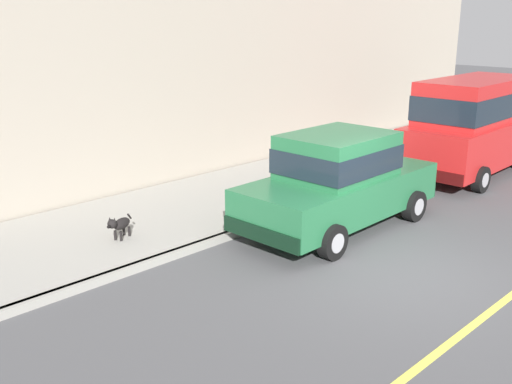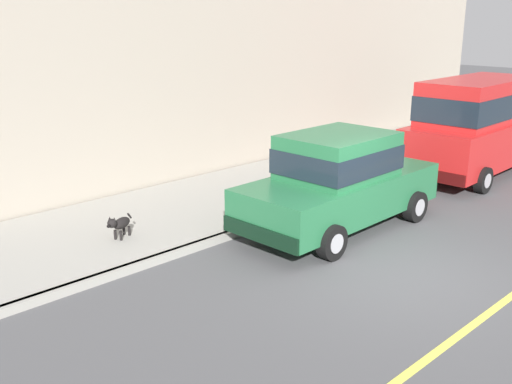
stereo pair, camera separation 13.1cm
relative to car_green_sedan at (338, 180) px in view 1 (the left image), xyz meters
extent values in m
plane|color=#4C4C4F|center=(2.14, -0.96, -0.98)|extent=(80.00, 80.00, 0.00)
cube|color=gray|center=(-1.06, -0.96, -0.91)|extent=(0.16, 64.00, 0.14)
cube|color=#99968E|center=(-2.86, -0.96, -0.91)|extent=(3.60, 64.00, 0.14)
cube|color=#E0D64C|center=(3.74, -0.96, -0.98)|extent=(0.12, 57.60, 0.01)
cube|color=#23663D|center=(0.00, 0.04, -0.28)|extent=(1.89, 4.53, 0.76)
cube|color=#23663D|center=(0.00, -0.06, 0.52)|extent=(1.62, 2.13, 0.84)
cube|color=#19232D|center=(0.00, -0.06, 0.45)|extent=(1.66, 2.17, 0.46)
cube|color=black|center=(-0.04, 2.24, -0.52)|extent=(1.77, 0.23, 0.28)
cube|color=black|center=(0.04, -2.16, -0.52)|extent=(1.77, 0.23, 0.28)
cylinder|color=black|center=(-0.93, 1.42, -0.66)|extent=(0.23, 0.64, 0.64)
cylinder|color=#9E9EA3|center=(-0.93, 1.42, -0.66)|extent=(0.25, 0.36, 0.35)
cylinder|color=black|center=(0.87, 1.45, -0.66)|extent=(0.23, 0.64, 0.64)
cylinder|color=#9E9EA3|center=(0.87, 1.45, -0.66)|extent=(0.25, 0.36, 0.35)
cylinder|color=black|center=(-0.87, -1.37, -0.66)|extent=(0.23, 0.64, 0.64)
cylinder|color=#9E9EA3|center=(-0.87, -1.37, -0.66)|extent=(0.25, 0.36, 0.35)
cylinder|color=black|center=(0.93, -1.34, -0.66)|extent=(0.23, 0.64, 0.64)
cylinder|color=#9E9EA3|center=(0.93, -1.34, -0.66)|extent=(0.25, 0.36, 0.35)
cube|color=#EAEACC|center=(-0.60, 2.26, -0.17)|extent=(0.28, 0.09, 0.14)
cube|color=#EAEACC|center=(0.51, 2.28, -0.17)|extent=(0.28, 0.09, 0.14)
cube|color=red|center=(-0.06, 5.85, -0.11)|extent=(2.03, 4.85, 1.10)
cube|color=red|center=(-0.06, 5.85, 0.99)|extent=(1.78, 3.85, 1.10)
cube|color=#19232D|center=(-0.06, 5.85, 0.90)|extent=(1.82, 3.89, 0.61)
cube|color=#400A0A|center=(-0.13, 8.20, -0.52)|extent=(1.87, 0.25, 0.28)
cube|color=#400A0A|center=(0.00, 3.50, -0.52)|extent=(1.87, 0.25, 0.28)
cylinder|color=black|center=(-1.06, 7.31, -0.66)|extent=(0.24, 0.65, 0.64)
cylinder|color=#9E9EA3|center=(-1.06, 7.31, -0.66)|extent=(0.25, 0.36, 0.35)
cylinder|color=black|center=(-0.97, 4.33, -0.66)|extent=(0.24, 0.65, 0.64)
cylinder|color=#9E9EA3|center=(-0.97, 4.33, -0.66)|extent=(0.25, 0.36, 0.35)
cylinder|color=black|center=(0.93, 4.39, -0.66)|extent=(0.24, 0.65, 0.64)
cylinder|color=#9E9EA3|center=(0.93, 4.39, -0.66)|extent=(0.25, 0.36, 0.35)
cube|color=#EAEACC|center=(-0.72, 8.21, 0.05)|extent=(0.28, 0.09, 0.14)
cylinder|color=black|center=(-0.85, 9.99, -0.66)|extent=(0.23, 0.64, 0.64)
cylinder|color=#9E9EA3|center=(-0.85, 9.99, -0.66)|extent=(0.24, 0.35, 0.35)
ellipsoid|color=black|center=(-2.22, -3.55, -0.56)|extent=(0.36, 0.48, 0.20)
cylinder|color=black|center=(-2.12, -3.65, -0.75)|extent=(0.05, 0.05, 0.18)
cylinder|color=black|center=(-2.23, -3.70, -0.75)|extent=(0.05, 0.05, 0.18)
cylinder|color=black|center=(-2.22, -3.40, -0.75)|extent=(0.05, 0.05, 0.18)
cylinder|color=black|center=(-2.33, -3.45, -0.75)|extent=(0.05, 0.05, 0.18)
sphere|color=black|center=(-2.11, -3.82, -0.47)|extent=(0.17, 0.17, 0.17)
ellipsoid|color=black|center=(-2.07, -3.90, -0.49)|extent=(0.11, 0.13, 0.06)
cone|color=black|center=(-2.07, -3.79, -0.39)|extent=(0.06, 0.06, 0.07)
cone|color=black|center=(-2.16, -3.83, -0.39)|extent=(0.06, 0.06, 0.07)
cylinder|color=black|center=(-2.33, -3.31, -0.50)|extent=(0.08, 0.12, 0.13)
cube|color=#9E9384|center=(-4.96, 3.79, 1.45)|extent=(0.50, 20.00, 4.87)
camera|label=1|loc=(6.78, -9.10, 3.13)|focal=41.81mm
camera|label=2|loc=(6.88, -9.01, 3.13)|focal=41.81mm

